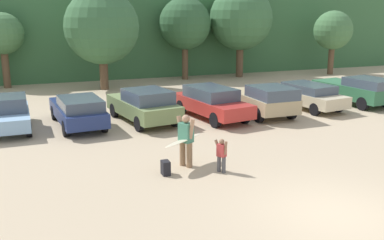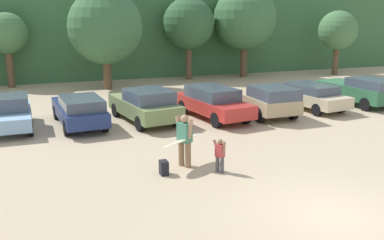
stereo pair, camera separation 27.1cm
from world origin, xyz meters
name	(u,v)px [view 1 (the left image)]	position (x,y,z in m)	size (l,w,h in m)	color
ground_plane	(336,214)	(0.00, 0.00, 0.00)	(120.00, 120.00, 0.00)	tan
hillside_ridge	(112,34)	(0.00, 30.04, 3.05)	(108.00, 12.00, 6.10)	#38663D
tree_left	(2,34)	(-8.30, 23.08, 3.48)	(2.69, 2.69, 4.88)	brown
tree_right	(102,27)	(-2.39, 20.26, 3.96)	(4.69, 4.69, 6.32)	brown
tree_center_left	(185,24)	(3.97, 22.57, 4.02)	(3.75, 3.75, 5.92)	brown
tree_far_right	(241,19)	(8.32, 22.31, 4.37)	(4.73, 4.73, 6.76)	brown
tree_center	(333,31)	(15.74, 21.01, 3.43)	(3.02, 3.02, 4.97)	brown
parked_car_sky_blue	(7,113)	(-7.95, 11.52, 0.75)	(1.83, 4.12, 1.48)	#84ADD1
parked_car_navy	(78,110)	(-5.07, 11.14, 0.74)	(2.12, 4.89, 1.38)	navy
parked_car_olive_green	(144,105)	(-2.15, 10.90, 0.81)	(2.60, 4.81, 1.56)	#6B7F4C
parked_car_red	(211,102)	(1.02, 10.55, 0.80)	(2.49, 4.92, 1.49)	#B72D28
parked_car_tan	(264,99)	(3.59, 10.16, 0.81)	(2.01, 4.18, 1.53)	tan
parked_car_champagne	(307,95)	(6.54, 10.84, 0.71)	(2.36, 4.71, 1.30)	beige
parked_car_forest_green	(357,89)	(9.64, 10.76, 0.82)	(2.42, 4.74, 1.53)	#2D6642
person_adult	(186,137)	(-2.37, 4.65, 0.98)	(0.49, 0.73, 1.74)	#8C6B4C
person_child	(222,154)	(-1.50, 3.74, 0.62)	(0.33, 0.48, 1.09)	#4C4C51
surfboard_cream	(183,140)	(-2.45, 4.67, 0.90)	(1.85, 1.58, 0.22)	beige
backpack_dropped	(166,168)	(-3.23, 4.14, 0.22)	(0.24, 0.34, 0.45)	black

